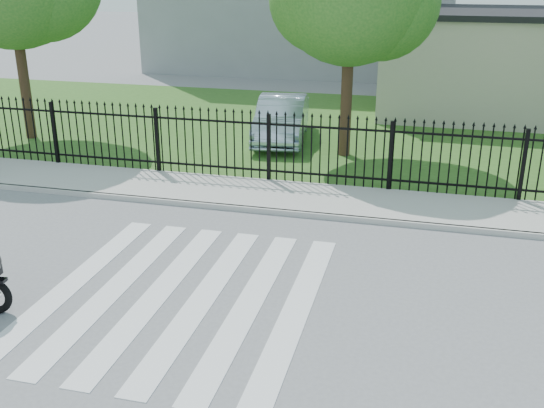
# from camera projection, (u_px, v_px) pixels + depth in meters

# --- Properties ---
(ground) EXTENTS (120.00, 120.00, 0.00)m
(ground) POSITION_uv_depth(u_px,v_px,m) (181.00, 295.00, 10.76)
(ground) COLOR slate
(ground) RESTS_ON ground
(crosswalk) EXTENTS (5.00, 5.50, 0.01)m
(crosswalk) POSITION_uv_depth(u_px,v_px,m) (181.00, 295.00, 10.76)
(crosswalk) COLOR silver
(crosswalk) RESTS_ON ground
(sidewalk) EXTENTS (40.00, 2.00, 0.12)m
(sidewalk) POSITION_uv_depth(u_px,v_px,m) (258.00, 194.00, 15.27)
(sidewalk) COLOR #ADAAA3
(sidewalk) RESTS_ON ground
(curb) EXTENTS (40.00, 0.12, 0.12)m
(curb) POSITION_uv_depth(u_px,v_px,m) (247.00, 209.00, 14.36)
(curb) COLOR #ADAAA3
(curb) RESTS_ON ground
(grass_strip) EXTENTS (40.00, 12.00, 0.02)m
(grass_strip) POSITION_uv_depth(u_px,v_px,m) (313.00, 128.00, 21.63)
(grass_strip) COLOR #2F571D
(grass_strip) RESTS_ON ground
(iron_fence) EXTENTS (26.00, 0.04, 1.80)m
(iron_fence) POSITION_uv_depth(u_px,v_px,m) (269.00, 149.00, 15.88)
(iron_fence) COLOR black
(iron_fence) RESTS_ON ground
(building_low) EXTENTS (10.00, 6.00, 3.50)m
(building_low) POSITION_uv_depth(u_px,v_px,m) (524.00, 66.00, 23.04)
(building_low) COLOR beige
(building_low) RESTS_ON ground
(building_low_roof) EXTENTS (10.20, 6.20, 0.20)m
(building_low_roof) POSITION_uv_depth(u_px,v_px,m) (532.00, 13.00, 22.38)
(building_low_roof) COLOR black
(building_low_roof) RESTS_ON building_low
(parked_car) EXTENTS (1.96, 4.28, 1.36)m
(parked_car) POSITION_uv_depth(u_px,v_px,m) (281.00, 119.00, 19.85)
(parked_car) COLOR #A6BAD1
(parked_car) RESTS_ON grass_strip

